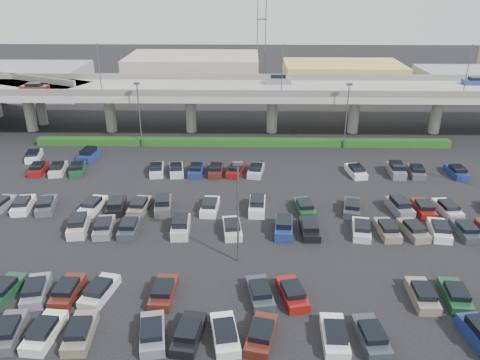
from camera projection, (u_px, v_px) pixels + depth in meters
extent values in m
plane|color=black|center=(240.00, 221.00, 52.37)|extent=(280.00, 280.00, 0.00)
cube|color=gray|center=(243.00, 91.00, 78.65)|extent=(150.00, 13.00, 1.10)
cube|color=#5E5E59|center=(243.00, 93.00, 72.52)|extent=(150.00, 0.50, 1.00)
cube|color=#5E5E59|center=(244.00, 77.00, 83.93)|extent=(150.00, 0.50, 1.00)
cylinder|color=gray|center=(30.00, 112.00, 80.86)|extent=(1.80, 1.80, 6.70)
cube|color=#5E5E59|center=(26.00, 94.00, 79.58)|extent=(2.60, 9.75, 0.50)
cylinder|color=gray|center=(110.00, 112.00, 80.62)|extent=(1.80, 1.80, 6.70)
cube|color=#5E5E59|center=(108.00, 94.00, 79.34)|extent=(2.60, 9.75, 0.50)
cylinder|color=gray|center=(191.00, 113.00, 80.39)|extent=(1.80, 1.80, 6.70)
cube|color=#5E5E59|center=(190.00, 95.00, 79.11)|extent=(2.60, 9.75, 0.50)
cylinder|color=gray|center=(272.00, 113.00, 80.15)|extent=(1.80, 1.80, 6.70)
cube|color=#5E5E59|center=(273.00, 95.00, 78.87)|extent=(2.60, 9.75, 0.50)
cylinder|color=gray|center=(354.00, 114.00, 79.92)|extent=(1.80, 1.80, 6.70)
cube|color=#5E5E59|center=(356.00, 96.00, 78.64)|extent=(2.60, 9.75, 0.50)
cylinder|color=gray|center=(436.00, 114.00, 79.69)|extent=(1.80, 1.80, 6.70)
cube|color=#5E5E59|center=(440.00, 96.00, 78.41)|extent=(2.60, 9.75, 0.50)
cube|color=#521D15|center=(34.00, 88.00, 76.09)|extent=(4.40, 1.82, 0.82)
cube|color=black|center=(34.00, 84.00, 75.83)|extent=(2.30, 1.60, 0.50)
cube|color=slate|center=(278.00, 81.00, 80.85)|extent=(4.40, 1.82, 1.05)
cube|color=black|center=(278.00, 76.00, 80.52)|extent=(2.60, 1.60, 0.65)
cube|color=navy|center=(476.00, 82.00, 80.33)|extent=(4.40, 1.82, 0.82)
cube|color=black|center=(477.00, 78.00, 80.08)|extent=(2.30, 1.60, 0.50)
cylinder|color=#4C4D52|center=(99.00, 70.00, 71.60)|extent=(0.14, 0.14, 8.00)
cylinder|color=#4C4D52|center=(282.00, 71.00, 71.13)|extent=(0.14, 0.14, 8.00)
cylinder|color=#4C4D52|center=(467.00, 71.00, 70.66)|extent=(0.14, 0.14, 8.00)
cylinder|color=gray|center=(41.00, 106.00, 84.33)|extent=(1.60, 1.60, 6.70)
cube|color=#133F12|center=(243.00, 142.00, 74.98)|extent=(66.00, 1.60, 1.10)
cube|color=#4A4B50|center=(9.00, 332.00, 35.59)|extent=(2.38, 4.60, 0.82)
cube|color=black|center=(6.00, 327.00, 35.16)|extent=(1.89, 2.49, 0.50)
cube|color=white|center=(45.00, 333.00, 35.55)|extent=(2.19, 4.54, 0.82)
cube|color=black|center=(42.00, 328.00, 35.11)|extent=(1.79, 2.43, 0.50)
cube|color=slate|center=(81.00, 333.00, 35.50)|extent=(2.09, 4.51, 0.82)
cube|color=black|center=(79.00, 328.00, 35.06)|extent=(1.74, 2.40, 0.50)
cube|color=slate|center=(153.00, 334.00, 35.41)|extent=(2.59, 4.66, 0.82)
cube|color=black|center=(151.00, 329.00, 34.98)|extent=(1.99, 2.55, 0.50)
cube|color=black|center=(189.00, 334.00, 35.36)|extent=(2.41, 4.61, 0.82)
cube|color=black|center=(188.00, 330.00, 34.93)|extent=(1.91, 2.50, 0.50)
cube|color=white|center=(225.00, 335.00, 35.32)|extent=(2.59, 4.66, 0.82)
cube|color=black|center=(225.00, 330.00, 34.88)|extent=(1.99, 2.55, 0.50)
cube|color=#521D15|center=(261.00, 335.00, 35.27)|extent=(2.75, 4.69, 0.82)
cube|color=black|center=(262.00, 331.00, 34.84)|extent=(2.07, 2.60, 0.50)
cube|color=white|center=(334.00, 336.00, 35.18)|extent=(1.98, 4.46, 0.82)
cube|color=black|center=(336.00, 332.00, 34.74)|extent=(1.68, 2.36, 0.50)
cube|color=#30393F|center=(371.00, 337.00, 35.14)|extent=(2.25, 4.56, 0.82)
cube|color=black|center=(373.00, 332.00, 34.70)|extent=(1.82, 2.45, 0.50)
cube|color=#184425|center=(5.00, 291.00, 40.21)|extent=(2.39, 4.60, 0.82)
cube|color=black|center=(2.00, 286.00, 39.77)|extent=(1.89, 2.49, 0.50)
cube|color=slate|center=(36.00, 291.00, 40.16)|extent=(2.66, 4.67, 0.82)
cube|color=black|center=(34.00, 287.00, 39.73)|extent=(2.03, 2.57, 0.50)
cube|color=#521D15|center=(68.00, 292.00, 40.12)|extent=(1.96, 4.46, 0.82)
cube|color=black|center=(66.00, 287.00, 39.68)|extent=(1.67, 2.35, 0.50)
cube|color=silver|center=(100.00, 292.00, 40.07)|extent=(2.71, 4.68, 0.82)
cube|color=black|center=(98.00, 287.00, 39.64)|extent=(2.05, 2.59, 0.50)
cube|color=#521D15|center=(164.00, 293.00, 39.98)|extent=(1.99, 4.47, 0.82)
cube|color=black|center=(163.00, 288.00, 39.54)|extent=(1.69, 2.36, 0.50)
cube|color=#30393F|center=(260.00, 294.00, 39.84)|extent=(2.54, 4.64, 0.82)
cube|color=black|center=(260.00, 289.00, 39.40)|extent=(1.97, 2.54, 0.50)
cube|color=maroon|center=(292.00, 294.00, 39.79)|extent=(2.73, 4.69, 0.82)
cube|color=black|center=(293.00, 290.00, 39.36)|extent=(2.06, 2.59, 0.50)
cube|color=slate|center=(422.00, 296.00, 39.61)|extent=(1.90, 4.43, 0.82)
cube|color=black|center=(424.00, 291.00, 39.17)|extent=(1.64, 2.33, 0.50)
cube|color=#184425|center=(455.00, 296.00, 39.56)|extent=(2.18, 4.54, 0.82)
cube|color=black|center=(457.00, 291.00, 39.13)|extent=(1.79, 2.43, 0.50)
cube|color=silver|center=(79.00, 226.00, 50.16)|extent=(2.47, 4.63, 1.05)
cube|color=black|center=(78.00, 220.00, 49.83)|extent=(1.98, 2.81, 0.65)
cube|color=slate|center=(104.00, 228.00, 50.16)|extent=(2.31, 4.58, 0.82)
cube|color=black|center=(103.00, 223.00, 49.73)|extent=(1.85, 2.47, 0.50)
cube|color=#30393F|center=(130.00, 228.00, 50.12)|extent=(1.89, 4.43, 0.82)
cube|color=black|center=(129.00, 224.00, 49.68)|extent=(1.64, 2.33, 0.50)
cube|color=silver|center=(181.00, 227.00, 49.98)|extent=(2.03, 4.48, 1.05)
cube|color=black|center=(180.00, 221.00, 49.65)|extent=(1.73, 2.68, 0.65)
cube|color=silver|center=(232.00, 229.00, 49.93)|extent=(2.33, 4.58, 0.82)
cube|color=black|center=(232.00, 225.00, 49.50)|extent=(1.86, 2.47, 0.50)
cube|color=navy|center=(284.00, 228.00, 49.79)|extent=(2.16, 4.53, 1.05)
cube|color=black|center=(284.00, 222.00, 49.46)|extent=(1.80, 2.72, 0.65)
cube|color=black|center=(309.00, 229.00, 49.80)|extent=(1.88, 4.42, 0.82)
cube|color=black|center=(310.00, 225.00, 49.36)|extent=(1.63, 2.32, 0.50)
cube|color=silver|center=(361.00, 230.00, 49.70)|extent=(2.53, 4.64, 0.82)
cube|color=black|center=(362.00, 226.00, 49.27)|extent=(1.96, 2.54, 0.50)
cube|color=slate|center=(387.00, 230.00, 49.66)|extent=(2.02, 4.48, 0.82)
cube|color=black|center=(388.00, 226.00, 49.22)|extent=(1.71, 2.37, 0.50)
cube|color=slate|center=(413.00, 230.00, 49.61)|extent=(2.54, 4.65, 0.82)
cube|color=black|center=(415.00, 226.00, 49.18)|extent=(1.97, 2.54, 0.50)
cube|color=white|center=(439.00, 231.00, 49.57)|extent=(2.50, 4.63, 0.82)
cube|color=black|center=(441.00, 226.00, 49.13)|extent=(1.95, 2.53, 0.50)
cube|color=#30393F|center=(465.00, 231.00, 49.52)|extent=(1.93, 4.44, 0.82)
cube|color=black|center=(467.00, 227.00, 49.08)|extent=(1.66, 2.34, 0.50)
cube|color=slate|center=(0.00, 205.00, 54.96)|extent=(2.33, 4.59, 0.82)
cube|color=white|center=(23.00, 206.00, 54.91)|extent=(2.47, 4.62, 0.82)
cube|color=black|center=(22.00, 201.00, 54.48)|extent=(1.93, 2.52, 0.50)
cube|color=#4A4B50|center=(47.00, 206.00, 54.87)|extent=(2.68, 4.68, 0.82)
cube|color=black|center=(45.00, 202.00, 54.43)|extent=(2.04, 2.58, 0.50)
cube|color=white|center=(93.00, 206.00, 54.78)|extent=(2.44, 4.62, 0.82)
cube|color=black|center=(92.00, 202.00, 54.34)|extent=(1.92, 2.51, 0.50)
cube|color=black|center=(116.00, 206.00, 54.73)|extent=(2.30, 4.58, 0.82)
cube|color=black|center=(115.00, 202.00, 54.29)|extent=(1.85, 2.46, 0.50)
cube|color=slate|center=(140.00, 206.00, 54.68)|extent=(2.15, 4.53, 0.82)
cube|color=black|center=(139.00, 202.00, 54.25)|extent=(1.77, 2.42, 0.50)
cube|color=#4A4B50|center=(163.00, 206.00, 54.59)|extent=(2.36, 4.59, 1.05)
cube|color=black|center=(163.00, 200.00, 54.26)|extent=(1.92, 2.78, 0.65)
cube|color=white|center=(210.00, 207.00, 54.55)|extent=(2.11, 4.51, 0.82)
cube|color=black|center=(210.00, 203.00, 54.11)|extent=(1.75, 2.40, 0.50)
cube|color=white|center=(257.00, 207.00, 54.41)|extent=(2.05, 4.49, 1.05)
cube|color=black|center=(257.00, 200.00, 54.07)|extent=(1.74, 2.68, 0.65)
cube|color=#184425|center=(304.00, 208.00, 54.36)|extent=(2.34, 4.59, 0.82)
cube|color=black|center=(305.00, 204.00, 53.93)|extent=(1.87, 2.48, 0.50)
cube|color=#30393F|center=(352.00, 208.00, 54.27)|extent=(2.73, 4.69, 0.82)
cube|color=black|center=(353.00, 204.00, 53.84)|extent=(2.06, 2.59, 0.50)
cube|color=slate|center=(399.00, 208.00, 54.13)|extent=(2.45, 4.62, 1.05)
cube|color=black|center=(400.00, 201.00, 53.80)|extent=(1.97, 2.81, 0.65)
cube|color=maroon|center=(423.00, 209.00, 54.13)|extent=(1.88, 4.43, 0.82)
cube|color=black|center=(425.00, 205.00, 53.69)|extent=(1.64, 2.32, 0.50)
cube|color=silver|center=(447.00, 209.00, 54.09)|extent=(2.32, 4.58, 0.82)
cube|color=black|center=(449.00, 205.00, 53.65)|extent=(1.86, 2.47, 0.50)
cube|color=maroon|center=(39.00, 169.00, 65.01)|extent=(2.33, 4.59, 0.82)
cube|color=black|center=(37.00, 166.00, 64.57)|extent=(1.86, 2.47, 0.50)
cube|color=silver|center=(58.00, 169.00, 64.96)|extent=(2.51, 4.64, 0.82)
cube|color=black|center=(57.00, 166.00, 64.53)|extent=(1.96, 2.53, 0.50)
cube|color=#184425|center=(78.00, 170.00, 64.92)|extent=(2.73, 4.69, 0.82)
cube|color=black|center=(77.00, 166.00, 64.48)|extent=(2.06, 2.59, 0.50)
cube|color=silver|center=(157.00, 170.00, 64.73)|extent=(2.45, 4.62, 0.82)
cube|color=black|center=(156.00, 166.00, 64.30)|extent=(1.93, 2.51, 0.50)
cube|color=silver|center=(177.00, 170.00, 64.69)|extent=(2.53, 4.64, 0.82)
cube|color=black|center=(176.00, 167.00, 64.25)|extent=(1.96, 2.53, 0.50)
cube|color=navy|center=(196.00, 170.00, 64.64)|extent=(1.92, 4.44, 0.82)
cube|color=black|center=(196.00, 167.00, 64.20)|extent=(1.65, 2.34, 0.50)
cube|color=#521D15|center=(216.00, 171.00, 64.59)|extent=(1.88, 4.42, 0.82)
cube|color=black|center=(216.00, 167.00, 64.16)|extent=(1.63, 2.32, 0.50)
cube|color=maroon|center=(236.00, 171.00, 64.55)|extent=(2.68, 4.68, 0.82)
cube|color=black|center=(236.00, 167.00, 64.11)|extent=(2.04, 2.58, 0.50)
cube|color=silver|center=(256.00, 171.00, 64.50)|extent=(2.49, 4.63, 0.82)
cube|color=black|center=(256.00, 167.00, 64.07)|extent=(1.95, 2.52, 0.50)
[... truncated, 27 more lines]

